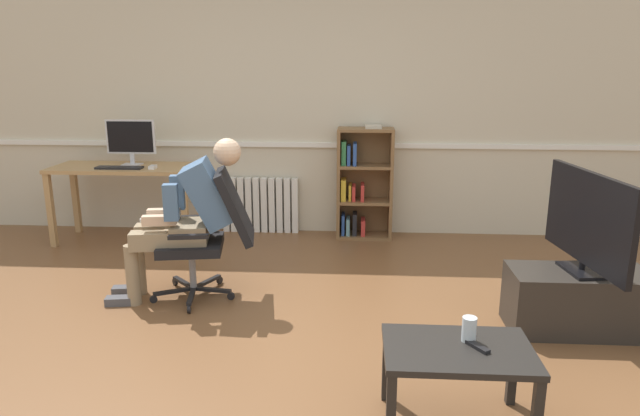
# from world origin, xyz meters

# --- Properties ---
(ground_plane) EXTENTS (18.00, 18.00, 0.00)m
(ground_plane) POSITION_xyz_m (0.00, 0.00, 0.00)
(ground_plane) COLOR brown
(back_wall) EXTENTS (12.00, 0.13, 2.70)m
(back_wall) POSITION_xyz_m (0.00, 2.65, 1.35)
(back_wall) COLOR beige
(back_wall) RESTS_ON ground_plane
(computer_desk) EXTENTS (1.39, 0.58, 0.76)m
(computer_desk) POSITION_xyz_m (-1.85, 2.15, 0.65)
(computer_desk) COLOR tan
(computer_desk) RESTS_ON ground_plane
(imac_monitor) EXTENTS (0.49, 0.14, 0.44)m
(imac_monitor) POSITION_xyz_m (-1.79, 2.23, 1.01)
(imac_monitor) COLOR silver
(imac_monitor) RESTS_ON computer_desk
(keyboard) EXTENTS (0.44, 0.12, 0.02)m
(keyboard) POSITION_xyz_m (-1.84, 2.01, 0.77)
(keyboard) COLOR black
(keyboard) RESTS_ON computer_desk
(computer_mouse) EXTENTS (0.06, 0.10, 0.03)m
(computer_mouse) POSITION_xyz_m (-1.52, 2.03, 0.77)
(computer_mouse) COLOR white
(computer_mouse) RESTS_ON computer_desk
(bookshelf) EXTENTS (0.55, 0.29, 1.14)m
(bookshelf) POSITION_xyz_m (0.46, 2.44, 0.54)
(bookshelf) COLOR brown
(bookshelf) RESTS_ON ground_plane
(radiator) EXTENTS (0.79, 0.08, 0.58)m
(radiator) POSITION_xyz_m (-0.59, 2.54, 0.29)
(radiator) COLOR white
(radiator) RESTS_ON ground_plane
(office_chair) EXTENTS (0.79, 0.63, 0.98)m
(office_chair) POSITION_xyz_m (-0.66, 0.82, 0.52)
(office_chair) COLOR black
(office_chair) RESTS_ON ground_plane
(person_seated) EXTENTS (1.03, 0.47, 1.21)m
(person_seated) POSITION_xyz_m (-0.83, 0.79, 0.65)
(person_seated) COLOR #937F60
(person_seated) RESTS_ON ground_plane
(tv_stand) EXTENTS (0.90, 0.42, 0.41)m
(tv_stand) POSITION_xyz_m (1.89, 0.42, 0.21)
(tv_stand) COLOR #2D2823
(tv_stand) RESTS_ON ground_plane
(tv_screen) EXTENTS (0.24, 1.00, 0.66)m
(tv_screen) POSITION_xyz_m (1.89, 0.42, 0.76)
(tv_screen) COLOR black
(tv_screen) RESTS_ON tv_stand
(coffee_table) EXTENTS (0.71, 0.47, 0.42)m
(coffee_table) POSITION_xyz_m (0.91, -0.68, 0.36)
(coffee_table) COLOR black
(coffee_table) RESTS_ON ground_plane
(drinking_glass) EXTENTS (0.07, 0.07, 0.12)m
(drinking_glass) POSITION_xyz_m (0.97, -0.61, 0.48)
(drinking_glass) COLOR silver
(drinking_glass) RESTS_ON coffee_table
(spare_remote) EXTENTS (0.11, 0.14, 0.02)m
(spare_remote) POSITION_xyz_m (0.99, -0.67, 0.43)
(spare_remote) COLOR black
(spare_remote) RESTS_ON coffee_table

